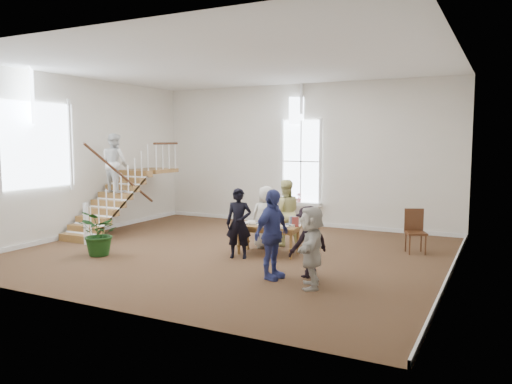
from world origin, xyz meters
The scene contains 12 objects.
ground centered at (0.00, 0.00, 0.00)m, with size 10.00×10.00×0.00m, color #4F341F.
room_shell centered at (0.00, 4.39, 0.40)m, with size 10.49×10.00×10.00m.
staircase centered at (-4.34, 0.75, 1.62)m, with size 1.10×4.10×2.92m.
library_table centered at (0.88, 0.21, 0.63)m, with size 1.57×0.88×0.76m.
police_officer centered at (0.41, -0.44, 0.81)m, with size 0.59×0.39×1.63m, color black.
elderly_woman centered at (0.51, 0.81, 0.79)m, with size 0.77×0.50×1.58m, color silver.
person_yellow centered at (0.81, 1.31, 0.86)m, with size 0.84×0.65×1.72m, color #E6E28F.
woman_cluster_a centered at (1.83, -1.67, 0.89)m, with size 1.04×0.43×1.78m, color #384187.
woman_cluster_b centered at (2.43, -1.22, 0.72)m, with size 0.92×0.53×1.43m, color black.
woman_cluster_c centered at (2.73, -1.87, 0.76)m, with size 1.41×0.45×1.53m, color beige.
floor_plant centered at (-2.61, -1.73, 0.54)m, with size 0.97×0.84×1.08m, color #163C13.
side_chair centered at (3.96, 1.99, 0.60)m, with size 0.61×0.61×1.07m.
Camera 1 is at (5.92, -10.41, 2.74)m, focal length 35.00 mm.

